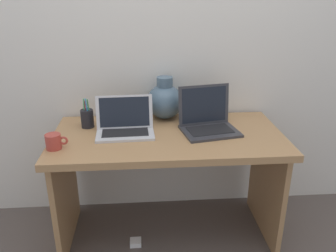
{
  "coord_description": "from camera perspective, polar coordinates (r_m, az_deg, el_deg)",
  "views": [
    {
      "loc": [
        -0.14,
        -1.85,
        1.51
      ],
      "look_at": [
        0.0,
        0.0,
        0.76
      ],
      "focal_mm": 37.01,
      "sensor_mm": 36.0,
      "label": 1
    }
  ],
  "objects": [
    {
      "name": "back_wall",
      "position": [
        2.25,
        -0.75,
        14.14
      ],
      "size": [
        4.4,
        0.04,
        2.4
      ],
      "primitive_type": "cube",
      "color": "silver",
      "rests_on": "ground"
    },
    {
      "name": "coffee_mug",
      "position": [
        1.92,
        -18.29,
        -2.44
      ],
      "size": [
        0.12,
        0.08,
        0.08
      ],
      "color": "#B23D33",
      "rests_on": "desk"
    },
    {
      "name": "green_vase",
      "position": [
        2.24,
        -0.54,
        4.21
      ],
      "size": [
        0.23,
        0.23,
        0.27
      ],
      "color": "slate",
      "rests_on": "desk"
    },
    {
      "name": "desk",
      "position": [
        2.09,
        0.0,
        -5.28
      ],
      "size": [
        1.34,
        0.67,
        0.71
      ],
      "color": "#AD7F51",
      "rests_on": "ground"
    },
    {
      "name": "ground_plane",
      "position": [
        2.39,
        0.0,
        -17.07
      ],
      "size": [
        6.0,
        6.0,
        0.0
      ],
      "primitive_type": "plane",
      "color": "#564C47"
    },
    {
      "name": "pen_cup",
      "position": [
        2.16,
        -13.16,
        1.27
      ],
      "size": [
        0.08,
        0.08,
        0.19
      ],
      "color": "black",
      "rests_on": "desk"
    },
    {
      "name": "laptop_right",
      "position": [
        2.08,
        6.45,
        1.23
      ],
      "size": [
        0.36,
        0.31,
        0.26
      ],
      "color": "#333338",
      "rests_on": "desk"
    },
    {
      "name": "laptop_left",
      "position": [
        2.04,
        -7.11,
        0.4
      ],
      "size": [
        0.34,
        0.23,
        0.21
      ],
      "color": "silver",
      "rests_on": "desk"
    },
    {
      "name": "power_brick",
      "position": [
        2.3,
        -5.35,
        -18.54
      ],
      "size": [
        0.07,
        0.07,
        0.03
      ],
      "primitive_type": "cube",
      "color": "white",
      "rests_on": "ground"
    }
  ]
}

